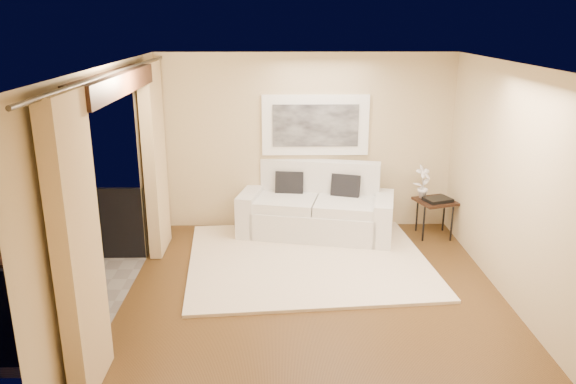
{
  "coord_description": "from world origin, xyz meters",
  "views": [
    {
      "loc": [
        -0.42,
        -5.94,
        3.17
      ],
      "look_at": [
        -0.3,
        0.9,
        1.05
      ],
      "focal_mm": 35.0,
      "sensor_mm": 36.0,
      "label": 1
    }
  ],
  "objects_px": {
    "sofa": "(317,210)",
    "balcony_chair_far": "(46,237)",
    "side_table": "(435,204)",
    "bistro_table": "(25,259)",
    "ice_bucket": "(15,241)",
    "orchid": "(423,182)"
  },
  "relations": [
    {
      "from": "sofa",
      "to": "balcony_chair_far",
      "type": "distance_m",
      "value": 3.8
    },
    {
      "from": "side_table",
      "to": "bistro_table",
      "type": "relative_size",
      "value": 0.84
    },
    {
      "from": "sofa",
      "to": "ice_bucket",
      "type": "bearing_deg",
      "value": -133.37
    },
    {
      "from": "side_table",
      "to": "ice_bucket",
      "type": "height_order",
      "value": "ice_bucket"
    },
    {
      "from": "side_table",
      "to": "orchid",
      "type": "relative_size",
      "value": 1.3
    },
    {
      "from": "sofa",
      "to": "orchid",
      "type": "bearing_deg",
      "value": 12.54
    },
    {
      "from": "balcony_chair_far",
      "to": "bistro_table",
      "type": "bearing_deg",
      "value": 86.43
    },
    {
      "from": "orchid",
      "to": "balcony_chair_far",
      "type": "distance_m",
      "value": 5.28
    },
    {
      "from": "balcony_chair_far",
      "to": "side_table",
      "type": "bearing_deg",
      "value": -175.64
    },
    {
      "from": "sofa",
      "to": "ice_bucket",
      "type": "xyz_separation_m",
      "value": [
        -3.43,
        -2.37,
        0.49
      ]
    },
    {
      "from": "bistro_table",
      "to": "ice_bucket",
      "type": "bearing_deg",
      "value": 148.17
    },
    {
      "from": "side_table",
      "to": "ice_bucket",
      "type": "distance_m",
      "value": 5.69
    },
    {
      "from": "ice_bucket",
      "to": "balcony_chair_far",
      "type": "bearing_deg",
      "value": 89.77
    },
    {
      "from": "sofa",
      "to": "balcony_chair_far",
      "type": "relative_size",
      "value": 2.3
    },
    {
      "from": "side_table",
      "to": "ice_bucket",
      "type": "xyz_separation_m",
      "value": [
        -5.2,
        -2.27,
        0.36
      ]
    },
    {
      "from": "sofa",
      "to": "bistro_table",
      "type": "xyz_separation_m",
      "value": [
        -3.31,
        -2.45,
        0.31
      ]
    },
    {
      "from": "orchid",
      "to": "ice_bucket",
      "type": "xyz_separation_m",
      "value": [
        -5.02,
        -2.38,
        0.05
      ]
    },
    {
      "from": "bistro_table",
      "to": "balcony_chair_far",
      "type": "bearing_deg",
      "value": 98.29
    },
    {
      "from": "sofa",
      "to": "orchid",
      "type": "xyz_separation_m",
      "value": [
        1.59,
        0.01,
        0.44
      ]
    },
    {
      "from": "orchid",
      "to": "balcony_chair_far",
      "type": "relative_size",
      "value": 0.48
    },
    {
      "from": "sofa",
      "to": "side_table",
      "type": "relative_size",
      "value": 3.7
    },
    {
      "from": "orchid",
      "to": "ice_bucket",
      "type": "height_order",
      "value": "orchid"
    }
  ]
}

